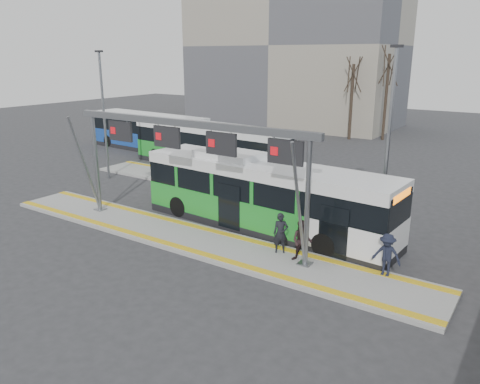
# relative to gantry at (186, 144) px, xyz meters

# --- Properties ---
(ground) EXTENTS (120.00, 120.00, 0.00)m
(ground) POSITION_rel_gantry_xyz_m (0.35, -0.25, -4.30)
(ground) COLOR #2D2D30
(ground) RESTS_ON ground
(platform_main) EXTENTS (22.00, 3.00, 0.15)m
(platform_main) POSITION_rel_gantry_xyz_m (0.35, -0.25, -4.22)
(platform_main) COLOR gray
(platform_main) RESTS_ON ground
(platform_second) EXTENTS (20.00, 3.00, 0.15)m
(platform_second) POSITION_rel_gantry_xyz_m (-3.65, 7.75, -4.22)
(platform_second) COLOR gray
(platform_second) RESTS_ON ground
(tactile_main) EXTENTS (22.00, 2.65, 0.02)m
(tactile_main) POSITION_rel_gantry_xyz_m (0.35, -0.25, -4.14)
(tactile_main) COLOR gold
(tactile_main) RESTS_ON platform_main
(tactile_second) EXTENTS (20.00, 0.35, 0.02)m
(tactile_second) POSITION_rel_gantry_xyz_m (-3.65, 8.90, -4.14)
(tactile_second) COLOR gold
(tactile_second) RESTS_ON platform_second
(gantry) EXTENTS (13.00, 1.68, 5.20)m
(gantry) POSITION_rel_gantry_xyz_m (0.00, 0.00, 0.00)
(gantry) COLOR slate
(gantry) RESTS_ON platform_main
(apartment_block) EXTENTS (24.50, 12.50, 18.40)m
(apartment_block) POSITION_rel_gantry_xyz_m (-13.65, 35.75, 4.91)
(apartment_block) COLOR gray
(apartment_block) RESTS_ON ground
(hero_bus) EXTENTS (12.95, 3.51, 3.52)m
(hero_bus) POSITION_rel_gantry_xyz_m (2.24, 2.85, -2.69)
(hero_bus) COLOR black
(hero_bus) RESTS_ON ground
(bg_bus_green) EXTENTS (12.96, 3.56, 3.20)m
(bg_bus_green) POSITION_rel_gantry_xyz_m (-7.65, 11.48, -2.72)
(bg_bus_green) COLOR black
(bg_bus_green) RESTS_ON ground
(bg_bus_blue) EXTENTS (12.08, 3.40, 3.11)m
(bg_bus_blue) POSITION_rel_gantry_xyz_m (-16.08, 13.78, -2.76)
(bg_bus_blue) COLOR black
(bg_bus_blue) RESTS_ON ground
(passenger_a) EXTENTS (0.74, 0.66, 1.69)m
(passenger_a) POSITION_rel_gantry_xyz_m (4.47, 0.53, -3.31)
(passenger_a) COLOR black
(passenger_a) RESTS_ON platform_main
(passenger_b) EXTENTS (0.91, 0.75, 1.71)m
(passenger_b) POSITION_rel_gantry_xyz_m (5.61, 0.20, -3.30)
(passenger_b) COLOR black
(passenger_b) RESTS_ON platform_main
(passenger_c) EXTENTS (1.06, 0.61, 1.64)m
(passenger_c) POSITION_rel_gantry_xyz_m (8.74, 0.85, -3.33)
(passenger_c) COLOR black
(passenger_c) RESTS_ON platform_main
(tree_left) EXTENTS (1.40, 1.40, 8.15)m
(tree_left) POSITION_rel_gantry_xyz_m (-3.60, 28.70, 1.88)
(tree_left) COLOR #382B21
(tree_left) RESTS_ON ground
(tree_mid) EXTENTS (1.40, 1.40, 9.21)m
(tree_mid) POSITION_rel_gantry_xyz_m (-0.78, 30.29, 2.68)
(tree_mid) COLOR #382B21
(tree_mid) RESTS_ON ground
(tree_far) EXTENTS (1.40, 1.40, 7.25)m
(tree_far) POSITION_rel_gantry_xyz_m (-23.70, 32.56, 1.20)
(tree_far) COLOR #382B21
(tree_far) RESTS_ON ground
(lamp_west) EXTENTS (0.50, 0.25, 8.29)m
(lamp_west) POSITION_rel_gantry_xyz_m (-11.34, 5.12, 0.09)
(lamp_west) COLOR slate
(lamp_west) RESTS_ON ground
(lamp_east) EXTENTS (0.50, 0.25, 8.43)m
(lamp_east) POSITION_rel_gantry_xyz_m (7.11, 5.36, 0.16)
(lamp_east) COLOR slate
(lamp_east) RESTS_ON ground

